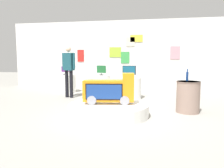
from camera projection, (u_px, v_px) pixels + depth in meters
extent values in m
plane|color=gray|center=(122.00, 115.00, 5.18)|extent=(30.00, 30.00, 0.00)
cube|color=silver|center=(137.00, 55.00, 9.58)|extent=(11.82, 0.10, 3.04)
cube|color=green|center=(125.00, 58.00, 9.63)|extent=(0.37, 0.02, 0.51)
cube|color=yellow|center=(136.00, 38.00, 9.44)|extent=(0.54, 0.02, 0.30)
cube|color=pink|center=(175.00, 53.00, 9.21)|extent=(0.40, 0.02, 0.55)
cube|color=red|center=(81.00, 56.00, 10.00)|extent=(0.30, 0.02, 0.54)
cube|color=beige|center=(130.00, 42.00, 9.51)|extent=(0.38, 0.02, 0.39)
cube|color=#9ECC33|center=(115.00, 52.00, 9.68)|extent=(0.52, 0.02, 0.44)
cylinder|color=white|center=(109.00, 110.00, 5.12)|extent=(1.89, 1.89, 0.28)
cylinder|color=gray|center=(93.00, 99.00, 5.11)|extent=(0.27, 0.39, 0.21)
cylinder|color=gray|center=(125.00, 99.00, 5.08)|extent=(0.27, 0.39, 0.21)
cube|color=orange|center=(108.00, 91.00, 5.07)|extent=(1.21, 0.48, 0.49)
cube|color=orange|center=(128.00, 77.00, 5.02)|extent=(0.30, 0.35, 0.17)
cube|color=black|center=(104.00, 92.00, 4.91)|extent=(0.83, 0.14, 0.37)
cube|color=navy|center=(104.00, 92.00, 4.91)|extent=(0.80, 0.14, 0.33)
cube|color=#B2B2B7|center=(108.00, 79.00, 5.04)|extent=(0.94, 0.17, 0.02)
cylinder|color=white|center=(129.00, 88.00, 7.38)|extent=(0.83, 0.83, 0.71)
cylinder|color=black|center=(129.00, 77.00, 7.33)|extent=(0.24, 0.24, 0.02)
cylinder|color=black|center=(129.00, 76.00, 7.33)|extent=(0.04, 0.04, 0.07)
cube|color=black|center=(129.00, 70.00, 7.31)|extent=(0.45, 0.11, 0.30)
cube|color=navy|center=(129.00, 70.00, 7.29)|extent=(0.41, 0.08, 0.27)
cylinder|color=white|center=(66.00, 83.00, 8.81)|extent=(0.84, 0.84, 0.71)
cylinder|color=black|center=(65.00, 74.00, 8.77)|extent=(0.21, 0.21, 0.02)
cylinder|color=black|center=(65.00, 73.00, 8.76)|extent=(0.04, 0.04, 0.08)
cube|color=silver|center=(65.00, 69.00, 8.75)|extent=(0.38, 0.12, 0.24)
cube|color=#561E6B|center=(65.00, 69.00, 8.72)|extent=(0.35, 0.09, 0.21)
cylinder|color=white|center=(101.00, 84.00, 8.40)|extent=(0.71, 0.71, 0.71)
cylinder|color=black|center=(101.00, 75.00, 8.36)|extent=(0.19, 0.19, 0.02)
cylinder|color=black|center=(101.00, 74.00, 8.36)|extent=(0.04, 0.04, 0.06)
cube|color=silver|center=(101.00, 69.00, 8.34)|extent=(0.43, 0.18, 0.31)
cube|color=#1E5B2D|center=(101.00, 69.00, 8.31)|extent=(0.39, 0.15, 0.28)
cylinder|color=gray|center=(188.00, 97.00, 5.40)|extent=(0.57, 0.57, 0.78)
cylinder|color=gray|center=(189.00, 82.00, 5.35)|extent=(0.59, 0.59, 0.02)
cylinder|color=navy|center=(187.00, 76.00, 5.43)|extent=(0.06, 0.06, 0.23)
cylinder|color=navy|center=(187.00, 70.00, 5.42)|extent=(0.03, 0.03, 0.08)
cylinder|color=black|center=(71.00, 84.00, 7.46)|extent=(0.12, 0.12, 0.95)
cylinder|color=black|center=(67.00, 84.00, 7.56)|extent=(0.12, 0.12, 0.95)
cube|color=#194751|center=(69.00, 62.00, 7.42)|extent=(0.43, 0.32, 0.60)
sphere|color=beige|center=(68.00, 49.00, 7.38)|extent=(0.20, 0.20, 0.20)
cylinder|color=#194751|center=(74.00, 61.00, 7.30)|extent=(0.08, 0.08, 0.54)
cylinder|color=#194751|center=(63.00, 61.00, 7.54)|extent=(0.08, 0.08, 0.54)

